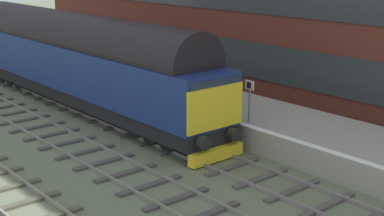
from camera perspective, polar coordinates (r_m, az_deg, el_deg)
ground_plane at (r=23.22m, az=-4.07°, el=-2.90°), size 140.00×140.00×0.00m
track_main at (r=23.20m, az=-4.07°, el=-2.77°), size 2.50×60.00×0.15m
track_adjacent_west at (r=21.57m, az=-10.97°, el=-4.46°), size 2.50×60.00×0.15m
station_platform at (r=25.27m, az=2.49°, el=-0.17°), size 4.00×44.00×1.01m
diesel_locomotive at (r=27.58m, az=-11.67°, el=5.09°), size 2.74×20.18×4.68m
platform_number_sign at (r=21.31m, az=5.96°, el=1.39°), size 0.10×0.44×1.70m
waiting_passenger at (r=27.36m, az=-3.54°, el=4.24°), size 0.41×0.50×1.64m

